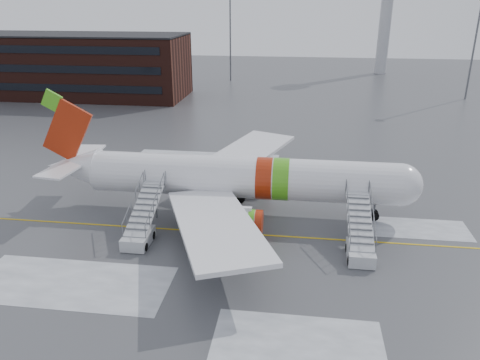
# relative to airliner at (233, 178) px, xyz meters

# --- Properties ---
(ground) EXTENTS (260.00, 260.00, 0.00)m
(ground) POSITION_rel_airliner_xyz_m (-3.59, -3.39, -3.42)
(ground) COLOR #494C4F
(ground) RESTS_ON ground
(airliner) EXTENTS (35.03, 32.97, 11.18)m
(airliner) POSITION_rel_airliner_xyz_m (0.00, 0.00, 0.00)
(airliner) COLOR white
(airliner) RESTS_ON ground
(airstair_fwd) EXTENTS (2.05, 7.70, 3.48)m
(airstair_fwd) POSITION_rel_airliner_xyz_m (11.01, -6.54, -2.35)
(airstair_fwd) COLOR #B7BBBF
(airstair_fwd) RESTS_ON ground
(airstair_aft) EXTENTS (2.05, 7.70, 3.48)m
(airstair_aft) POSITION_rel_airliner_xyz_m (-6.73, -6.54, -2.35)
(airstair_aft) COLOR #AEB1B5
(airstair_aft) RESTS_ON ground
(pushback_tug) EXTENTS (2.75, 2.31, 1.44)m
(pushback_tug) POSITION_rel_airliner_xyz_m (-1.08, -7.61, -2.78)
(pushback_tug) COLOR black
(pushback_tug) RESTS_ON ground
(terminal_building) EXTENTS (62.00, 16.11, 12.30)m
(terminal_building) POSITION_rel_airliner_xyz_m (-48.59, 51.59, 2.78)
(terminal_building) COLOR #3F1E16
(terminal_building) RESTS_ON ground
(light_mast_far_ne) EXTENTS (1.20, 1.20, 24.25)m
(light_mast_far_ne) POSITION_rel_airliner_xyz_m (38.41, 58.61, 10.42)
(light_mast_far_ne) COLOR #595B60
(light_mast_far_ne) RESTS_ON ground
(light_mast_far_n) EXTENTS (1.20, 1.20, 24.25)m
(light_mast_far_n) POSITION_rel_airliner_xyz_m (-11.59, 74.61, 10.42)
(light_mast_far_n) COLOR #595B60
(light_mast_far_n) RESTS_ON ground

